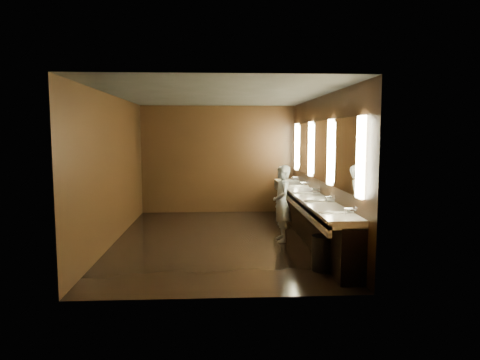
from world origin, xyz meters
name	(u,v)px	position (x,y,z in m)	size (l,w,h in m)	color
floor	(219,240)	(0.00, 0.00, 0.00)	(6.00, 6.00, 0.00)	black
ceiling	(218,95)	(0.00, 0.00, 2.80)	(4.00, 6.00, 0.02)	#2D2D2B
wall_back	(218,159)	(0.00, 3.00, 1.40)	(4.00, 0.02, 2.80)	black
wall_front	(219,189)	(0.00, -3.00, 1.40)	(4.00, 0.02, 2.80)	black
wall_left	(114,169)	(-2.00, 0.00, 1.40)	(0.02, 6.00, 2.80)	black
wall_right	(321,168)	(2.00, 0.00, 1.40)	(0.02, 6.00, 2.80)	black
sink_counter	(309,214)	(1.79, 0.00, 0.50)	(0.55, 5.40, 1.01)	black
mirror_band	(320,150)	(1.98, 0.00, 1.75)	(0.06, 5.03, 1.15)	#FAF0B7
person	(282,203)	(1.22, -0.14, 0.74)	(0.54, 0.35, 1.47)	#92B3DA
trash_bin	(323,253)	(1.58, -1.97, 0.27)	(0.34, 0.34, 0.53)	black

